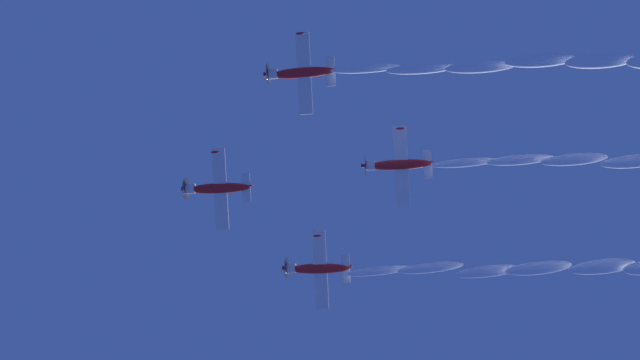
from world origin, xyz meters
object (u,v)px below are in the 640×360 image
(airplane_lead, at_px, (217,188))
(airplane_slot_tail, at_px, (397,165))
(airplane_left_wingman, at_px, (300,73))
(airplane_right_wingman, at_px, (317,269))

(airplane_lead, xyz_separation_m, airplane_slot_tail, (-21.40, -4.09, 1.29))
(airplane_left_wingman, relative_size, airplane_slot_tail, 0.99)
(airplane_left_wingman, bearing_deg, airplane_lead, -35.93)
(airplane_slot_tail, bearing_deg, airplane_right_wingman, -35.65)
(airplane_lead, height_order, airplane_right_wingman, airplane_right_wingman)
(airplane_lead, bearing_deg, airplane_left_wingman, 144.07)
(airplane_right_wingman, bearing_deg, airplane_left_wingman, 103.05)
(airplane_slot_tail, bearing_deg, airplane_left_wingman, 60.98)
(airplane_lead, bearing_deg, airplane_slot_tail, -169.19)
(airplane_lead, distance_m, airplane_left_wingman, 16.91)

